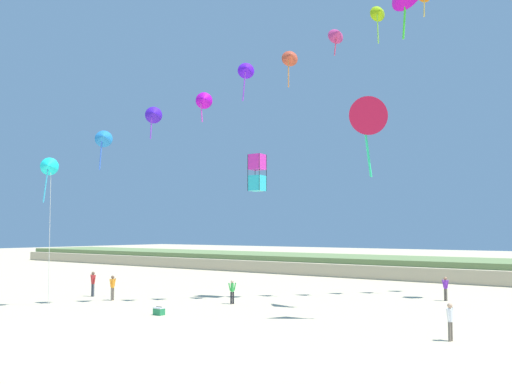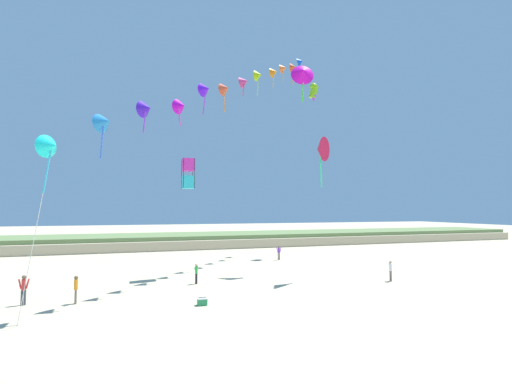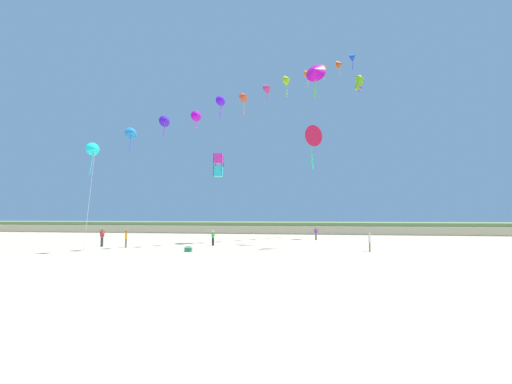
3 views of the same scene
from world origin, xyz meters
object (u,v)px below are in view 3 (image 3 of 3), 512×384
Objects in this scene: person_near_right at (213,237)px; large_kite_high_solo at (218,165)px; person_far_right at (126,238)px; large_kite_low_lead at (359,83)px; beach_cooler at (188,249)px; person_far_left at (316,233)px; large_kite_mid_trail at (315,71)px; large_kite_outer_drift at (312,136)px; person_near_left at (102,236)px; person_mid_center at (370,241)px.

large_kite_high_solo is at bearing 96.50° from person_near_right.
person_far_right is 0.70× the size of large_kite_low_lead.
person_far_left is at bearing 55.13° from beach_cooler.
large_kite_outer_drift is at bearing -96.28° from large_kite_mid_trail.
large_kite_high_solo is (-16.71, -9.38, -12.03)m from large_kite_low_lead.
beach_cooler is at bearing -17.33° from person_near_left.
person_far_right is 20.11m from large_kite_outer_drift.
large_kite_outer_drift is at bearing 153.35° from person_mid_center.
person_near_right is 0.96× the size of person_mid_center.
person_mid_center is 18.20m from large_kite_high_solo.
large_kite_low_lead is (5.95, 2.90, 19.78)m from person_far_left.
person_mid_center is at bearing -1.79° from person_near_left.
person_near_left is 1.10× the size of person_mid_center.
person_far_left is 14.50m from large_kite_outer_drift.
person_near_left is at bearing -165.18° from person_near_right.
large_kite_low_lead is (26.80, 15.31, 19.69)m from person_near_left.
person_near_right is 13.93m from large_kite_outer_drift.
person_mid_center is 1.00× the size of person_far_left.
person_far_left is 0.62× the size of large_kite_high_solo.
person_far_right is (-22.25, 0.21, 0.04)m from person_mid_center.
person_mid_center is at bearing -24.07° from large_kite_high_solo.
large_kite_low_lead is at bearing 57.78° from large_kite_mid_trail.
person_near_left is 22.58m from large_kite_outer_drift.
large_kite_mid_trail is 7.03× the size of beach_cooler.
person_far_left is 0.38× the size of large_kite_outer_drift.
person_near_left is 1.14× the size of person_near_right.
person_mid_center is (25.13, -0.79, -0.09)m from person_near_left.
person_mid_center is at bearing -26.65° from large_kite_outer_drift.
person_far_left is 18.99m from large_kite_mid_trail.
large_kite_low_lead reaches higher than person_near_right.
large_kite_mid_trail is (18.01, 6.50, 17.81)m from person_far_right.
person_near_left is 2.93m from person_far_right.
person_far_left is 0.67× the size of large_kite_low_lead.
large_kite_mid_trail is at bearing 83.72° from large_kite_outer_drift.
person_near_left is 1.06× the size of person_far_right.
person_near_right is (10.45, 2.77, -0.13)m from person_near_left.
person_mid_center is 15.30m from beach_cooler.
person_near_left is 0.68× the size of large_kite_high_solo.
person_far_right is at bearing -172.97° from large_kite_outer_drift.
large_kite_outer_drift reaches higher than person_mid_center.
large_kite_mid_trail is at bearing 19.83° from person_far_right.
person_far_right is at bearing -160.17° from large_kite_mid_trail.
person_far_right is at bearing -11.39° from person_near_left.
large_kite_mid_trail reaches higher than person_mid_center.
person_far_right is 0.65× the size of large_kite_high_solo.
beach_cooler is (-10.85, -9.05, -18.55)m from large_kite_mid_trail.
person_far_right is 0.39× the size of large_kite_outer_drift.
person_far_left is at bearing 42.82° from person_near_right.
large_kite_mid_trail reaches higher than person_near_right.
beach_cooler is at bearing -171.18° from person_mid_center.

